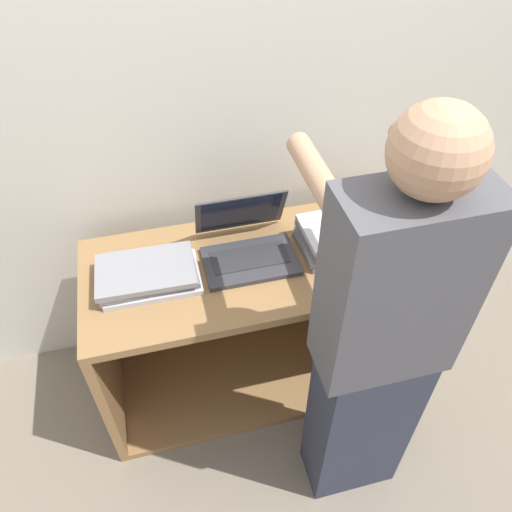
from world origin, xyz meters
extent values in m
plane|color=#756B5B|center=(0.00, 0.00, 0.00)|extent=(12.00, 12.00, 0.00)
cube|color=beige|center=(0.00, 0.69, 1.20)|extent=(8.00, 0.05, 2.40)
cube|color=olive|center=(0.00, 0.29, 0.74)|extent=(1.29, 0.59, 0.04)
cube|color=olive|center=(0.00, 0.29, 0.02)|extent=(1.29, 0.59, 0.04)
cube|color=olive|center=(-0.63, 0.29, 0.38)|extent=(0.04, 0.59, 0.69)
cube|color=olive|center=(0.63, 0.29, 0.38)|extent=(0.04, 0.59, 0.69)
cube|color=olive|center=(0.00, 0.57, 0.38)|extent=(1.22, 0.04, 0.69)
cube|color=#333338|center=(0.00, 0.29, 0.77)|extent=(0.36, 0.23, 0.02)
cube|color=#28282B|center=(0.00, 0.30, 0.78)|extent=(0.29, 0.12, 0.00)
cube|color=#333338|center=(0.00, 0.45, 0.88)|extent=(0.36, 0.09, 0.21)
cube|color=black|center=(0.00, 0.45, 0.88)|extent=(0.31, 0.08, 0.19)
cube|color=#B7B7BC|center=(-0.38, 0.29, 0.77)|extent=(0.36, 0.23, 0.02)
cube|color=slate|center=(-0.39, 0.30, 0.79)|extent=(0.36, 0.23, 0.02)
cube|color=gray|center=(-0.39, 0.30, 0.82)|extent=(0.36, 0.24, 0.02)
cube|color=slate|center=(0.38, 0.30, 0.77)|extent=(0.36, 0.24, 0.02)
cube|color=gray|center=(0.38, 0.29, 0.79)|extent=(0.36, 0.24, 0.02)
cube|color=slate|center=(0.40, 0.29, 0.82)|extent=(0.36, 0.23, 0.02)
cube|color=slate|center=(0.39, 0.29, 0.84)|extent=(0.36, 0.24, 0.02)
cube|color=#B7B7BC|center=(0.39, 0.29, 0.86)|extent=(0.36, 0.23, 0.02)
cube|color=#2D3342|center=(0.28, -0.25, 0.40)|extent=(0.34, 0.20, 0.80)
cube|color=#4C4C51|center=(0.28, -0.25, 1.12)|extent=(0.40, 0.20, 0.63)
sphere|color=tan|center=(0.28, -0.25, 1.55)|extent=(0.22, 0.22, 0.22)
cylinder|color=tan|center=(0.12, 0.01, 1.34)|extent=(0.07, 0.32, 0.07)
cylinder|color=tan|center=(0.44, 0.01, 1.34)|extent=(0.07, 0.32, 0.07)
camera|label=1|loc=(-0.31, -1.03, 2.11)|focal=35.00mm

